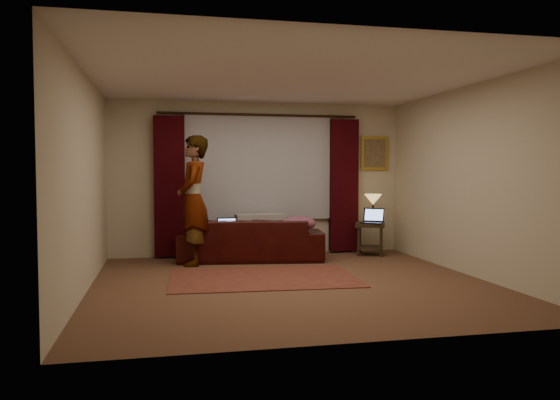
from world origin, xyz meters
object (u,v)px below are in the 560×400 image
at_px(sofa, 251,231).
at_px(end_table, 370,239).
at_px(laptop_sofa, 229,226).
at_px(laptop_table, 372,216).
at_px(person, 193,200).
at_px(tiffany_lamp, 373,208).

distance_m(sofa, end_table, 2.09).
height_order(laptop_sofa, laptop_table, laptop_table).
distance_m(laptop_sofa, person, 0.69).
height_order(tiffany_lamp, person, person).
bearing_deg(sofa, laptop_table, -172.99).
bearing_deg(tiffany_lamp, person, -171.81).
bearing_deg(end_table, sofa, -177.59).
bearing_deg(laptop_sofa, tiffany_lamp, 1.58).
height_order(sofa, laptop_table, sofa).
xyz_separation_m(end_table, laptop_table, (-0.02, -0.12, 0.40)).
bearing_deg(end_table, laptop_sofa, -173.84).
height_order(end_table, person, person).
distance_m(end_table, person, 3.10).
relative_size(sofa, person, 1.16).
relative_size(sofa, laptop_table, 6.01).
height_order(laptop_sofa, person, person).
xyz_separation_m(sofa, laptop_sofa, (-0.38, -0.18, 0.11)).
relative_size(laptop_sofa, laptop_table, 0.89).
relative_size(sofa, tiffany_lamp, 4.74).
xyz_separation_m(tiffany_lamp, laptop_table, (-0.09, -0.19, -0.11)).
bearing_deg(laptop_table, person, -139.73).
xyz_separation_m(laptop_sofa, tiffany_lamp, (2.53, 0.34, 0.22)).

